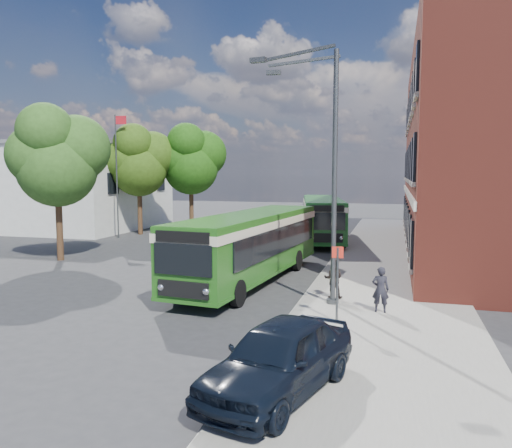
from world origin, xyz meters
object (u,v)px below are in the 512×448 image
(bus_front, at_px, (251,240))
(parked_car, at_px, (279,357))
(street_lamp, at_px, (324,173))
(bus_rear, at_px, (322,215))

(bus_front, height_order, parked_car, bus_front)
(street_lamp, distance_m, bus_front, 5.76)
(street_lamp, bearing_deg, bus_front, 137.73)
(bus_front, relative_size, parked_car, 2.70)
(street_lamp, height_order, parked_car, street_lamp)
(bus_rear, bearing_deg, street_lamp, -81.75)
(street_lamp, distance_m, bus_rear, 17.76)
(bus_front, distance_m, parked_car, 11.66)
(street_lamp, bearing_deg, parked_car, -88.70)
(street_lamp, xyz_separation_m, bus_rear, (-2.51, 17.33, -2.96))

